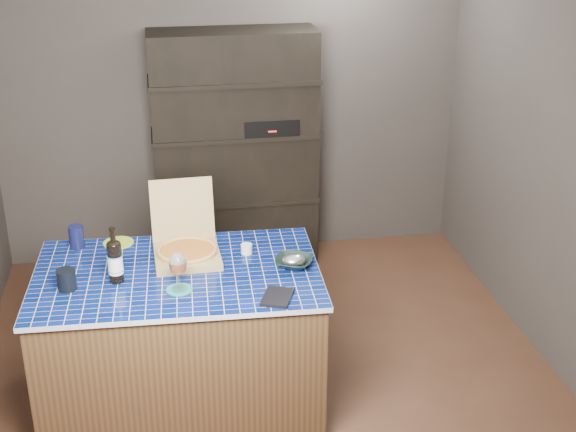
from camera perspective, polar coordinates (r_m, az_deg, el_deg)
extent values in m
plane|color=brown|center=(5.03, -1.60, -10.85)|extent=(3.50, 3.50, 0.00)
plane|color=#46403C|center=(6.11, -4.08, 8.34)|extent=(3.50, 0.00, 3.50)
plane|color=#46403C|center=(2.91, 3.07, -9.65)|extent=(3.50, 0.00, 3.50)
plane|color=#46403C|center=(4.98, 18.62, 3.63)|extent=(0.00, 3.50, 3.50)
cube|color=black|center=(6.00, -3.77, 4.58)|extent=(1.20, 0.40, 1.80)
cube|color=black|center=(5.91, -1.35, 6.62)|extent=(0.40, 0.32, 0.12)
cube|color=#4D361E|center=(4.58, -7.60, -8.80)|extent=(1.53, 0.99, 0.81)
cube|color=#041244|center=(4.37, -7.90, -4.12)|extent=(1.57, 1.03, 0.03)
cube|color=tan|center=(4.48, -7.17, -2.86)|extent=(0.37, 0.37, 0.04)
cube|color=tan|center=(4.60, -7.53, 0.48)|extent=(0.36, 0.10, 0.35)
cylinder|color=tan|center=(4.47, -7.19, -2.57)|extent=(0.33, 0.33, 0.01)
cylinder|color=maroon|center=(4.47, -7.20, -2.46)|extent=(0.29, 0.29, 0.01)
torus|color=tan|center=(4.47, -7.20, -2.41)|extent=(0.33, 0.33, 0.02)
cylinder|color=black|center=(4.28, -12.18, -3.28)|extent=(0.08, 0.08, 0.21)
ellipsoid|color=black|center=(4.23, -12.30, -1.99)|extent=(0.08, 0.08, 0.04)
cylinder|color=black|center=(4.21, -12.36, -1.36)|extent=(0.03, 0.03, 0.09)
cylinder|color=silver|center=(4.28, -12.17, -3.41)|extent=(0.08, 0.08, 0.10)
cylinder|color=#4190DD|center=(4.30, -12.14, -3.77)|extent=(0.08, 0.08, 0.01)
cylinder|color=#4190DD|center=(4.26, -12.23, -2.79)|extent=(0.08, 0.08, 0.01)
cylinder|color=#19847D|center=(4.18, -7.73, -5.20)|extent=(0.14, 0.14, 0.01)
cylinder|color=white|center=(4.18, -7.74, -5.13)|extent=(0.08, 0.08, 0.01)
cylinder|color=white|center=(4.16, -7.77, -4.58)|extent=(0.01, 0.01, 0.09)
ellipsoid|color=white|center=(4.11, -7.84, -3.42)|extent=(0.09, 0.09, 0.12)
cylinder|color=#B4531C|center=(4.12, -7.83, -3.56)|extent=(0.08, 0.08, 0.06)
cylinder|color=white|center=(4.10, -7.86, -3.13)|extent=(0.08, 0.08, 0.02)
cylinder|color=black|center=(4.28, -15.48, -4.38)|extent=(0.10, 0.10, 0.11)
cube|color=black|center=(4.07, -0.76, -5.78)|extent=(0.20, 0.23, 0.02)
imported|color=black|center=(4.37, 0.42, -3.30)|extent=(0.26, 0.26, 0.05)
ellipsoid|color=silver|center=(4.37, 0.42, -3.12)|extent=(0.13, 0.11, 0.06)
cylinder|color=silver|center=(4.52, -2.97, -2.34)|extent=(0.06, 0.06, 0.05)
cylinder|color=#0E1133|center=(4.72, -14.81, -1.44)|extent=(0.08, 0.08, 0.13)
cylinder|color=#97C52A|center=(4.75, -11.97, -1.87)|extent=(0.18, 0.18, 0.01)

